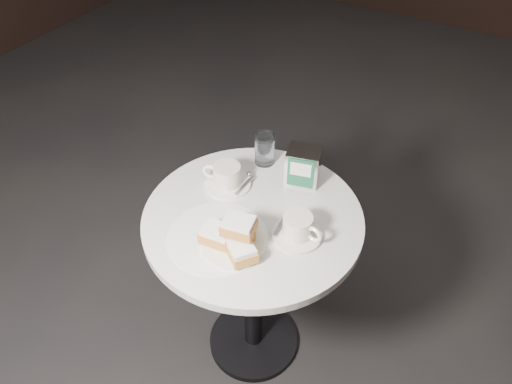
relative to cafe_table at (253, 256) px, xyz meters
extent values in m
plane|color=black|center=(0.00, 0.00, -0.55)|extent=(7.00, 7.00, 0.00)
cylinder|color=black|center=(0.00, 0.00, -0.53)|extent=(0.36, 0.36, 0.03)
cylinder|color=black|center=(0.00, 0.00, -0.18)|extent=(0.07, 0.07, 0.70)
cylinder|color=white|center=(0.00, 0.00, 0.18)|extent=(0.70, 0.70, 0.03)
cylinder|color=white|center=(-0.05, -0.13, 0.20)|extent=(0.36, 0.36, 0.00)
cylinder|color=silver|center=(0.02, -0.14, 0.20)|extent=(0.22, 0.22, 0.01)
cube|color=#CD833F|center=(-0.03, -0.15, 0.23)|extent=(0.10, 0.08, 0.03)
cube|color=white|center=(-0.03, -0.15, 0.25)|extent=(0.09, 0.08, 0.01)
cube|color=gold|center=(0.06, -0.17, 0.23)|extent=(0.12, 0.11, 0.03)
cube|color=white|center=(0.06, -0.17, 0.25)|extent=(0.11, 0.10, 0.01)
cube|color=gold|center=(0.02, -0.11, 0.26)|extent=(0.12, 0.11, 0.03)
cube|color=white|center=(0.02, -0.11, 0.28)|extent=(0.11, 0.10, 0.01)
cube|color=#C6843D|center=(0.04, -0.14, 0.29)|extent=(0.10, 0.09, 0.03)
cube|color=white|center=(0.04, -0.14, 0.31)|extent=(0.10, 0.08, 0.01)
cylinder|color=white|center=(-0.15, 0.08, 0.20)|extent=(0.19, 0.19, 0.01)
cylinder|color=silver|center=(-0.15, 0.08, 0.24)|extent=(0.11, 0.11, 0.07)
cylinder|color=#986B53|center=(-0.15, 0.08, 0.27)|extent=(0.10, 0.10, 0.00)
torus|color=white|center=(-0.20, 0.07, 0.24)|extent=(0.06, 0.03, 0.06)
cube|color=silver|center=(-0.09, 0.10, 0.21)|extent=(0.02, 0.11, 0.00)
sphere|color=#B5B5B9|center=(-0.10, 0.15, 0.22)|extent=(0.02, 0.02, 0.02)
cylinder|color=silver|center=(0.16, -0.01, 0.20)|extent=(0.17, 0.17, 0.01)
cylinder|color=silver|center=(0.16, -0.01, 0.24)|extent=(0.10, 0.10, 0.07)
cylinder|color=#91694F|center=(0.16, -0.01, 0.27)|extent=(0.09, 0.09, 0.00)
torus|color=white|center=(0.22, -0.02, 0.24)|extent=(0.06, 0.02, 0.06)
cube|color=#AEAEB2|center=(0.10, 0.00, 0.21)|extent=(0.03, 0.11, 0.00)
sphere|color=#B1B1B6|center=(0.11, 0.05, 0.22)|extent=(0.02, 0.02, 0.02)
cylinder|color=silver|center=(-0.10, 0.25, 0.26)|extent=(0.09, 0.09, 0.11)
cylinder|color=silver|center=(-0.10, 0.25, 0.25)|extent=(0.08, 0.08, 0.10)
cylinder|color=white|center=(0.04, 0.26, 0.25)|extent=(0.09, 0.09, 0.11)
cylinder|color=white|center=(0.04, 0.26, 0.25)|extent=(0.08, 0.08, 0.09)
cube|color=silver|center=(0.06, 0.23, 0.26)|extent=(0.13, 0.11, 0.13)
cube|color=#1A5B3D|center=(0.07, 0.18, 0.27)|extent=(0.08, 0.03, 0.11)
cube|color=white|center=(0.07, 0.18, 0.28)|extent=(0.07, 0.02, 0.05)
camera|label=1|loc=(0.57, -0.95, 1.32)|focal=35.00mm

